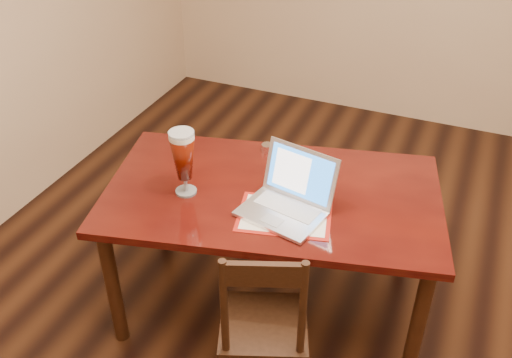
% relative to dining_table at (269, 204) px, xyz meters
% --- Properties ---
extents(ground, '(5.00, 5.00, 0.00)m').
position_rel_dining_table_xyz_m(ground, '(0.42, -0.06, -0.67)').
color(ground, black).
rests_on(ground, ground).
extents(dining_table, '(1.75, 1.23, 1.07)m').
position_rel_dining_table_xyz_m(dining_table, '(0.00, 0.00, 0.00)').
color(dining_table, '#470F09').
rests_on(dining_table, ground).
extents(dining_chair, '(0.48, 0.47, 0.89)m').
position_rel_dining_table_xyz_m(dining_chair, '(0.18, -0.51, -0.25)').
color(dining_chair, black).
rests_on(dining_chair, ground).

